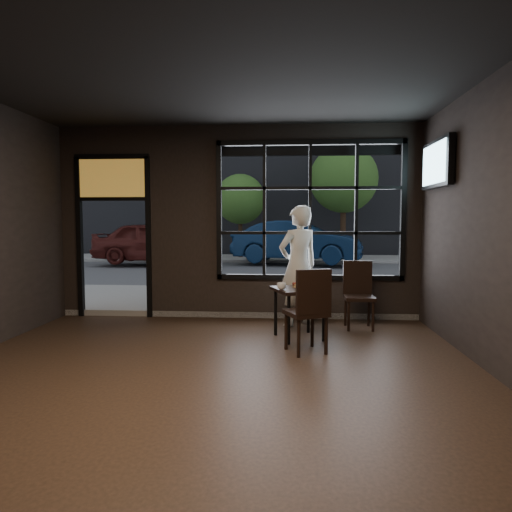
# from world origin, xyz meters

# --- Properties ---
(floor) EXTENTS (6.00, 7.00, 0.02)m
(floor) POSITION_xyz_m (0.00, 0.00, -0.01)
(floor) COLOR black
(floor) RESTS_ON ground
(ceiling) EXTENTS (6.00, 7.00, 0.02)m
(ceiling) POSITION_xyz_m (0.00, 0.00, 3.21)
(ceiling) COLOR black
(ceiling) RESTS_ON ground
(window_frame) EXTENTS (3.06, 0.12, 2.28)m
(window_frame) POSITION_xyz_m (1.20, 3.50, 1.80)
(window_frame) COLOR black
(window_frame) RESTS_ON ground
(stained_transom) EXTENTS (1.20, 0.06, 0.70)m
(stained_transom) POSITION_xyz_m (-2.10, 3.50, 2.35)
(stained_transom) COLOR orange
(stained_transom) RESTS_ON ground
(street_asphalt) EXTENTS (60.00, 41.00, 0.04)m
(street_asphalt) POSITION_xyz_m (0.00, 24.00, -0.02)
(street_asphalt) COLOR #545456
(street_asphalt) RESTS_ON ground
(building_across) EXTENTS (28.00, 12.00, 15.00)m
(building_across) POSITION_xyz_m (0.00, 23.00, 7.50)
(building_across) COLOR #5B5956
(building_across) RESTS_ON ground
(cafe_table) EXTENTS (0.85, 0.85, 0.71)m
(cafe_table) POSITION_xyz_m (1.00, 2.23, 0.35)
(cafe_table) COLOR black
(cafe_table) RESTS_ON floor
(chair_near) EXTENTS (0.60, 0.60, 1.06)m
(chair_near) POSITION_xyz_m (1.06, 1.57, 0.53)
(chair_near) COLOR black
(chair_near) RESTS_ON floor
(chair_window) EXTENTS (0.44, 0.44, 1.02)m
(chair_window) POSITION_xyz_m (1.92, 2.86, 0.51)
(chair_window) COLOR black
(chair_window) RESTS_ON floor
(man) EXTENTS (0.82, 0.74, 1.87)m
(man) POSITION_xyz_m (1.01, 3.03, 0.94)
(man) COLOR silver
(man) RESTS_ON floor
(hotdog) EXTENTS (0.21, 0.16, 0.06)m
(hotdog) POSITION_xyz_m (1.00, 2.34, 0.74)
(hotdog) COLOR tan
(hotdog) RESTS_ON cafe_table
(cup) EXTENTS (0.15, 0.15, 0.10)m
(cup) POSITION_xyz_m (0.75, 2.06, 0.75)
(cup) COLOR silver
(cup) RESTS_ON cafe_table
(tv) EXTENTS (0.13, 1.14, 0.67)m
(tv) POSITION_xyz_m (2.93, 2.60, 2.43)
(tv) COLOR black
(tv) RESTS_ON wall_right
(navy_car) EXTENTS (4.90, 2.54, 1.54)m
(navy_car) POSITION_xyz_m (1.21, 12.63, 0.87)
(navy_car) COLOR #0C203E
(navy_car) RESTS_ON street_asphalt
(maroon_car) EXTENTS (4.46, 1.92, 1.50)m
(maroon_car) POSITION_xyz_m (-3.90, 12.13, 0.85)
(maroon_car) COLOR #4D1814
(maroon_car) RESTS_ON street_asphalt
(tree_left) EXTENTS (2.10, 2.10, 3.58)m
(tree_left) POSITION_xyz_m (-1.12, 15.12, 2.52)
(tree_left) COLOR #332114
(tree_left) RESTS_ON street_asphalt
(tree_right) EXTENTS (2.75, 2.75, 4.69)m
(tree_right) POSITION_xyz_m (3.12, 14.78, 3.30)
(tree_right) COLOR #332114
(tree_right) RESTS_ON street_asphalt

